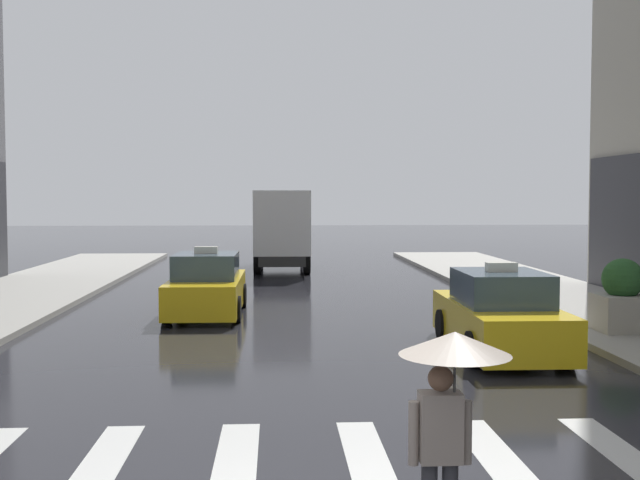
{
  "coord_description": "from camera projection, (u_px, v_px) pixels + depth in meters",
  "views": [
    {
      "loc": [
        -0.3,
        -5.98,
        3.08
      ],
      "look_at": [
        0.51,
        8.0,
        2.31
      ],
      "focal_mm": 43.4,
      "sensor_mm": 36.0,
      "label": 1
    }
  ],
  "objects": [
    {
      "name": "box_truck",
      "position": [
        282.0,
        227.0,
        32.51
      ],
      "size": [
        2.31,
        7.55,
        3.35
      ],
      "color": "#2D2D2D",
      "rests_on": "ground"
    },
    {
      "name": "taxi_second",
      "position": [
        207.0,
        287.0,
        20.31
      ],
      "size": [
        1.97,
        4.56,
        1.8
      ],
      "color": "yellow",
      "rests_on": "ground"
    },
    {
      "name": "taxi_lead",
      "position": [
        500.0,
        316.0,
        15.36
      ],
      "size": [
        1.97,
        4.56,
        1.8
      ],
      "color": "yellow",
      "rests_on": "ground"
    },
    {
      "name": "pedestrian_with_umbrella",
      "position": [
        450.0,
        381.0,
        6.58
      ],
      "size": [
        0.96,
        0.96,
        1.94
      ],
      "color": "#333338",
      "rests_on": "ground"
    },
    {
      "name": "planter_mid_block",
      "position": [
        622.0,
        298.0,
        16.94
      ],
      "size": [
        1.1,
        1.1,
        1.6
      ],
      "color": "#A8A399",
      "rests_on": "curb_right"
    },
    {
      "name": "crosswalk_markings",
      "position": [
        302.0,
        458.0,
        9.14
      ],
      "size": [
        11.3,
        2.8,
        0.01
      ],
      "color": "silver",
      "rests_on": "ground"
    }
  ]
}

